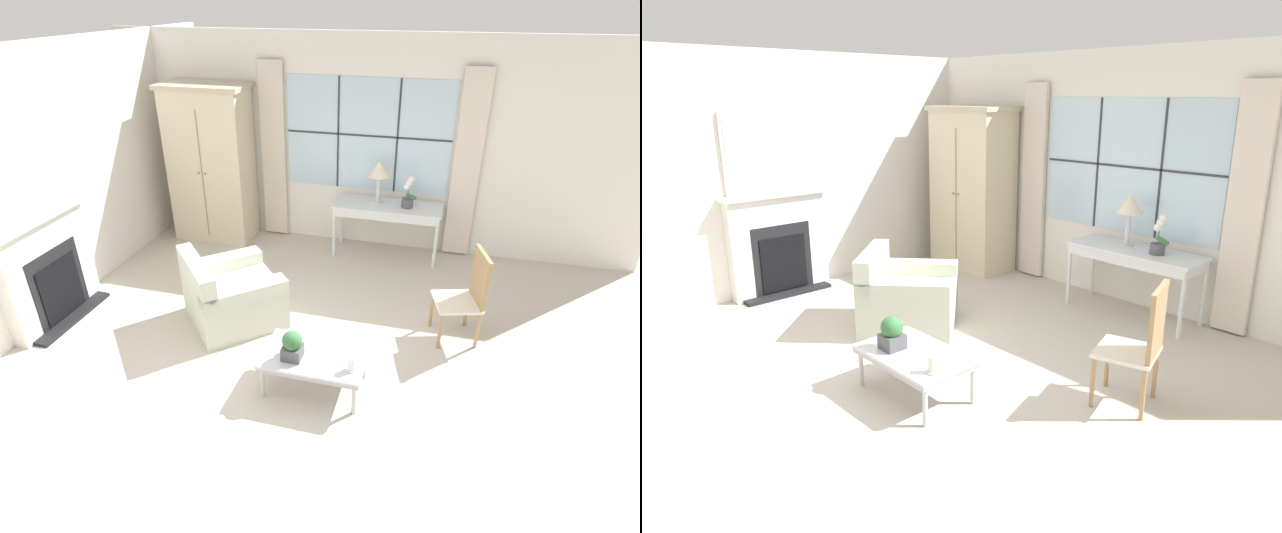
% 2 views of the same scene
% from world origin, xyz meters
% --- Properties ---
extents(ground_plane, '(14.00, 14.00, 0.00)m').
position_xyz_m(ground_plane, '(0.00, 0.00, 0.00)').
color(ground_plane, '#BCB2A3').
extents(wall_back_windowed, '(7.20, 0.14, 2.80)m').
position_xyz_m(wall_back_windowed, '(0.00, 3.02, 1.39)').
color(wall_back_windowed, silver).
rests_on(wall_back_windowed, ground_plane).
extents(wall_left, '(0.06, 7.20, 2.80)m').
position_xyz_m(wall_left, '(-3.03, 0.60, 1.40)').
color(wall_left, silver).
rests_on(wall_left, ground_plane).
extents(fireplace, '(0.34, 1.25, 2.14)m').
position_xyz_m(fireplace, '(-2.91, 0.20, 0.71)').
color(fireplace, black).
rests_on(fireplace, ground_plane).
extents(armoire, '(1.18, 0.65, 2.17)m').
position_xyz_m(armoire, '(-2.13, 2.65, 1.09)').
color(armoire, beige).
rests_on(armoire, ground_plane).
extents(console_table, '(1.43, 0.54, 0.74)m').
position_xyz_m(console_table, '(0.37, 2.67, 0.66)').
color(console_table, silver).
rests_on(console_table, ground_plane).
extents(table_lamp, '(0.29, 0.29, 0.57)m').
position_xyz_m(table_lamp, '(0.22, 2.72, 1.18)').
color(table_lamp, silver).
rests_on(table_lamp, console_table).
extents(potted_orchid, '(0.19, 0.15, 0.42)m').
position_xyz_m(potted_orchid, '(0.62, 2.65, 0.90)').
color(potted_orchid, '#4C4C51').
rests_on(potted_orchid, console_table).
extents(armchair_upholstered, '(1.30, 1.30, 0.81)m').
position_xyz_m(armchair_upholstered, '(-1.03, 0.67, 0.28)').
color(armchair_upholstered, beige).
rests_on(armchair_upholstered, ground_plane).
extents(side_chair_wooden, '(0.55, 0.55, 0.99)m').
position_xyz_m(side_chair_wooden, '(1.44, 0.99, 0.55)').
color(side_chair_wooden, beige).
rests_on(side_chair_wooden, ground_plane).
extents(coffee_table, '(0.93, 0.58, 0.37)m').
position_xyz_m(coffee_table, '(0.14, -0.15, 0.33)').
color(coffee_table, '#BCBCC1').
rests_on(coffee_table, ground_plane).
extents(potted_plant_small, '(0.18, 0.18, 0.27)m').
position_xyz_m(potted_plant_small, '(-0.03, -0.23, 0.50)').
color(potted_plant_small, '#4C4C51').
rests_on(potted_plant_small, coffee_table).
extents(pillar_candle, '(0.10, 0.10, 0.15)m').
position_xyz_m(pillar_candle, '(0.50, -0.26, 0.43)').
color(pillar_candle, silver).
rests_on(pillar_candle, coffee_table).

